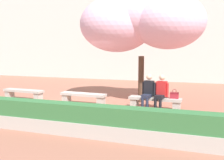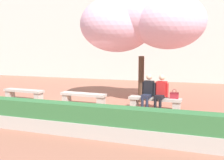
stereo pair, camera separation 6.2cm
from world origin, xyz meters
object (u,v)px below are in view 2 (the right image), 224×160
Objects in this scene: stone_bench_near_west at (83,97)px; stone_bench_center at (155,101)px; stone_bench_west_end at (24,93)px; handbag at (174,95)px; person_seated_left at (148,91)px; person_seated_right at (161,91)px; cherry_tree_main at (140,22)px.

stone_bench_near_west and stone_bench_center have the same top height.
handbag is (6.43, 0.01, 0.27)m from stone_bench_west_end.
person_seated_right is (0.47, 0.00, 0.00)m from person_seated_left.
stone_bench_west_end is 5.64× the size of handbag.
person_seated_left is 0.47m from person_seated_right.
stone_bench_near_west is 3.57m from handbag.
handbag is (3.56, 0.01, 0.27)m from stone_bench_near_west.
cherry_tree_main is at bearing 142.03° from handbag.
person_seated_left reaches higher than stone_bench_near_west.
stone_bench_west_end is 6.44m from handbag.
person_seated_left is (2.63, -0.05, 0.39)m from stone_bench_near_west.
stone_bench_near_west is at bearing -179.81° from handbag.
stone_bench_near_west is 5.64× the size of handbag.
handbag is at bearing -37.97° from cherry_tree_main.
stone_bench_near_west is 1.48× the size of person_seated_left.
cherry_tree_main is (-0.64, 1.29, 2.59)m from person_seated_left.
cherry_tree_main reaches higher than stone_bench_center.
person_seated_left is 0.94m from handbag.
person_seated_right is (3.09, -0.05, 0.39)m from stone_bench_near_west.
stone_bench_center is 5.64× the size of handbag.
person_seated_right is 3.81× the size of handbag.
stone_bench_near_west is at bearing 0.00° from stone_bench_west_end.
person_seated_right is 0.48m from handbag.
person_seated_left is 0.25× the size of cherry_tree_main.
stone_bench_near_west is 3.79m from cherry_tree_main.
person_seated_right is (0.22, -0.05, 0.39)m from stone_bench_center.
stone_bench_center is 0.47m from person_seated_left.
stone_bench_center is at bearing 0.00° from stone_bench_west_end.
stone_bench_west_end is 1.00× the size of stone_bench_center.
stone_bench_near_west is 2.66m from person_seated_left.
handbag is 3.37m from cherry_tree_main.
stone_bench_center is 1.48× the size of person_seated_right.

